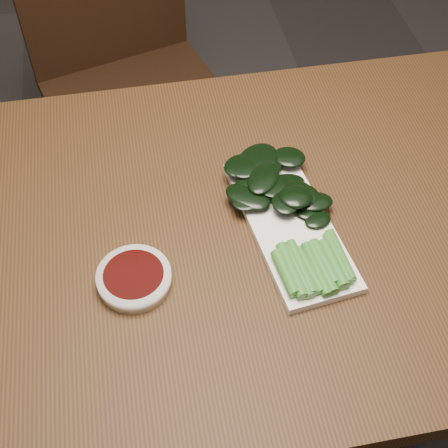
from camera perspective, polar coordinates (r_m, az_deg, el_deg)
ground at (r=1.70m, az=0.34°, el=-16.28°), size 6.00×6.00×0.00m
table at (r=1.11m, az=0.50°, el=-2.41°), size 1.40×0.80×0.75m
chair_far at (r=1.81m, az=-8.78°, el=13.48°), size 0.58×0.58×0.89m
sauce_bowl at (r=0.98m, az=-8.22°, el=-4.92°), size 0.12×0.12×0.03m
serving_plate at (r=1.05m, az=6.01°, el=-0.02°), size 0.17×0.34×0.01m
gai_lan at (r=1.05m, az=5.45°, el=1.66°), size 0.19×0.35×0.03m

